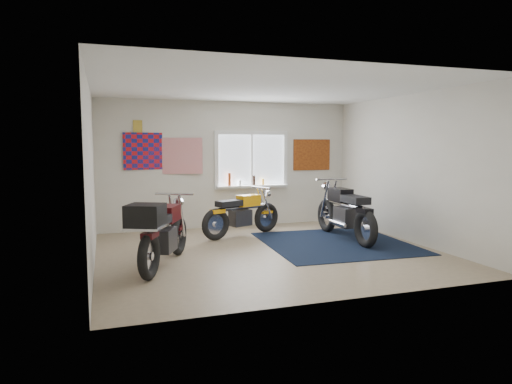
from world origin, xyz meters
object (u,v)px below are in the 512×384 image
object	(u,v)px
yellow_triumph	(242,215)
navy_rug	(336,243)
maroon_tourer	(161,232)
black_chrome_bike	(345,213)

from	to	relation	value
yellow_triumph	navy_rug	bearing A→B (deg)	-62.03
navy_rug	maroon_tourer	size ratio (longest dim) A/B	1.33
black_chrome_bike	yellow_triumph	bearing A→B (deg)	63.33
navy_rug	maroon_tourer	bearing A→B (deg)	-167.33
black_chrome_bike	maroon_tourer	size ratio (longest dim) A/B	1.12
yellow_triumph	black_chrome_bike	xyz separation A→B (m)	(1.75, -0.92, 0.08)
navy_rug	maroon_tourer	world-z (taller)	maroon_tourer
maroon_tourer	navy_rug	bearing A→B (deg)	-52.55
maroon_tourer	black_chrome_bike	bearing A→B (deg)	-49.42
navy_rug	yellow_triumph	size ratio (longest dim) A/B	1.46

